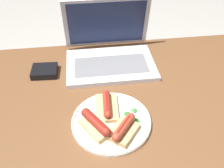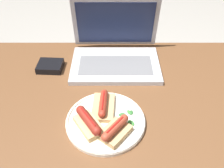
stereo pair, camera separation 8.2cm
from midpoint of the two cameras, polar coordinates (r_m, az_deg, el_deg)
desk at (r=0.90m, az=3.95°, el=-8.14°), size 1.33×0.79×0.74m
laptop at (r=1.00m, az=-2.96°, el=7.07°), size 0.34×0.26×0.23m
plate at (r=0.77m, az=-3.20°, el=-8.64°), size 0.25×0.25×0.02m
sausage_toast_left at (r=0.79m, az=-4.15°, el=-5.21°), size 0.08×0.12×0.04m
sausage_toast_middle at (r=0.72m, az=-0.62°, el=-10.52°), size 0.11×0.11×0.05m
sausage_toast_right at (r=0.74m, az=-6.94°, el=-9.34°), size 0.10×0.12×0.05m
salad_pile at (r=0.78m, az=1.44°, el=-7.56°), size 0.06×0.07×0.01m
external_drive at (r=0.99m, az=-17.46°, el=2.73°), size 0.10×0.09×0.03m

